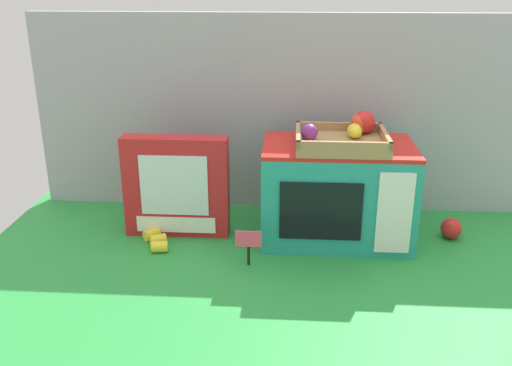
# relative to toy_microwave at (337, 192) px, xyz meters

# --- Properties ---
(ground_plane) EXTENTS (1.70, 1.70, 0.00)m
(ground_plane) POSITION_rel_toy_microwave_xyz_m (-0.15, -0.04, -0.14)
(ground_plane) COLOR green
(ground_plane) RESTS_ON ground
(display_back_panel) EXTENTS (1.61, 0.03, 0.62)m
(display_back_panel) POSITION_rel_toy_microwave_xyz_m (-0.15, 0.23, 0.17)
(display_back_panel) COLOR #A0A3A8
(display_back_panel) RESTS_ON ground
(toy_microwave) EXTENTS (0.42, 0.27, 0.28)m
(toy_microwave) POSITION_rel_toy_microwave_xyz_m (0.00, 0.00, 0.00)
(toy_microwave) COLOR teal
(toy_microwave) RESTS_ON ground
(food_groups_crate) EXTENTS (0.25, 0.21, 0.09)m
(food_groups_crate) POSITION_rel_toy_microwave_xyz_m (0.01, -0.01, 0.17)
(food_groups_crate) COLOR #A37F51
(food_groups_crate) RESTS_ON toy_microwave
(cookie_set_box) EXTENTS (0.31, 0.07, 0.30)m
(cookie_set_box) POSITION_rel_toy_microwave_xyz_m (-0.47, -0.01, 0.01)
(cookie_set_box) COLOR red
(cookie_set_box) RESTS_ON ground
(price_sign) EXTENTS (0.07, 0.01, 0.10)m
(price_sign) POSITION_rel_toy_microwave_xyz_m (-0.24, -0.19, -0.08)
(price_sign) COLOR black
(price_sign) RESTS_ON ground
(loose_toy_banana) EXTENTS (0.09, 0.12, 0.03)m
(loose_toy_banana) POSITION_rel_toy_microwave_xyz_m (-0.51, -0.09, -0.13)
(loose_toy_banana) COLOR yellow
(loose_toy_banana) RESTS_ON ground
(loose_toy_apple) EXTENTS (0.06, 0.06, 0.06)m
(loose_toy_apple) POSITION_rel_toy_microwave_xyz_m (0.34, 0.01, -0.11)
(loose_toy_apple) COLOR red
(loose_toy_apple) RESTS_ON ground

